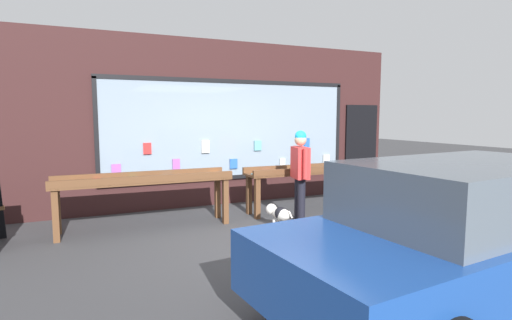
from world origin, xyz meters
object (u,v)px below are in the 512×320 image
object	(u,v)px
small_dog	(279,213)
display_table_left	(145,184)
display_table_right	(314,174)
parked_car	(469,230)
person_browsing	(300,169)

from	to	relation	value
small_dog	display_table_left	bearing A→B (deg)	47.53
display_table_right	small_dog	size ratio (longest dim) A/B	5.04
display_table_left	display_table_right	size ratio (longest dim) A/B	1.00
display_table_right	parked_car	distance (m)	4.05
person_browsing	display_table_left	bearing A→B (deg)	87.35
display_table_left	small_dog	bearing A→B (deg)	-25.09
display_table_right	small_dog	world-z (taller)	display_table_right
display_table_left	display_table_right	distance (m)	3.23
display_table_right	parked_car	xyz separation A→B (m)	(-0.77, -3.98, 0.03)
person_browsing	display_table_right	bearing A→B (deg)	-35.86
small_dog	parked_car	world-z (taller)	parked_car
display_table_right	small_dog	distance (m)	1.62
small_dog	parked_car	distance (m)	3.13
parked_car	display_table_right	bearing A→B (deg)	73.67
display_table_right	person_browsing	bearing A→B (deg)	-137.44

